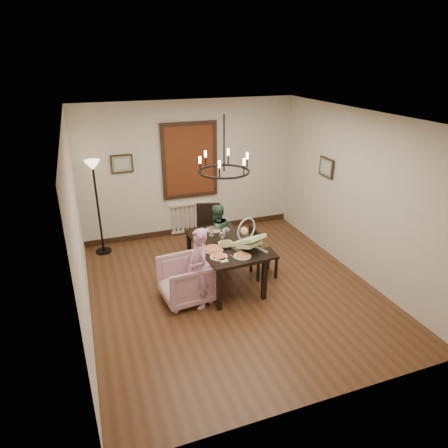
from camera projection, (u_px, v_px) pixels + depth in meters
room_shell at (225, 203)px, 6.39m from camera, size 4.51×5.00×2.81m
dining_table at (224, 247)px, 6.60m from camera, size 0.95×1.61×0.73m
chair_far at (209, 232)px, 7.50m from camera, size 0.56×0.56×1.03m
chair_right at (264, 251)px, 6.88m from camera, size 0.42×0.42×0.93m
armchair at (185, 280)px, 6.23m from camera, size 0.83×0.81×0.69m
elderly_woman at (199, 275)px, 6.02m from camera, size 0.27×0.40×1.06m
seated_man at (217, 239)px, 7.29m from camera, size 0.53×0.46×0.96m
baby_bouncer at (247, 239)px, 6.27m from camera, size 0.58×0.66×0.36m
salad_bowl at (226, 245)px, 6.43m from camera, size 0.29×0.29×0.07m
pizza_platter at (213, 249)px, 6.31m from camera, size 0.31×0.31×0.04m
drinking_glass at (222, 239)px, 6.55m from camera, size 0.07×0.07×0.15m
window_blinds at (190, 161)px, 8.12m from camera, size 1.00×0.03×1.40m
radiator at (191, 217)px, 8.63m from camera, size 0.92×0.12×0.62m
picture_back at (122, 164)px, 7.68m from camera, size 0.42×0.03×0.36m
picture_right at (326, 167)px, 7.44m from camera, size 0.03×0.42×0.36m
floor_lamp at (98, 209)px, 7.53m from camera, size 0.30×0.30×1.80m
chandelier at (224, 171)px, 6.09m from camera, size 0.80×0.80×0.04m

